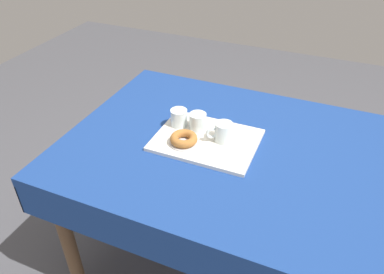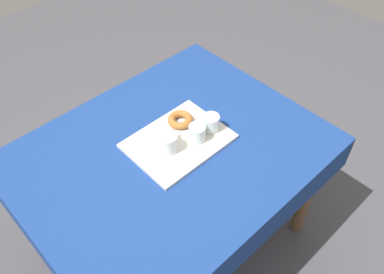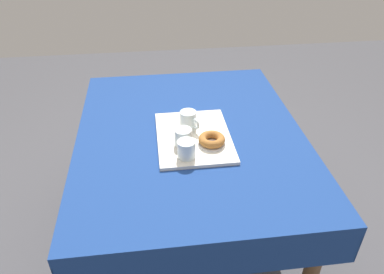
{
  "view_description": "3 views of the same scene",
  "coord_description": "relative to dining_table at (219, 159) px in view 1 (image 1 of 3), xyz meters",
  "views": [
    {
      "loc": [
        -0.39,
        1.21,
        1.68
      ],
      "look_at": [
        0.11,
        0.03,
        0.78
      ],
      "focal_mm": 34.59,
      "sensor_mm": 36.0,
      "label": 1
    },
    {
      "loc": [
        -0.72,
        -0.9,
        2.04
      ],
      "look_at": [
        0.11,
        -0.02,
        0.77
      ],
      "focal_mm": 37.47,
      "sensor_mm": 36.0,
      "label": 2
    },
    {
      "loc": [
        1.41,
        -0.17,
        1.69
      ],
      "look_at": [
        0.13,
        -0.01,
        0.81
      ],
      "focal_mm": 34.41,
      "sensor_mm": 36.0,
      "label": 3
    }
  ],
  "objects": [
    {
      "name": "serving_tray",
      "position": [
        0.06,
        0.01,
        0.09
      ],
      "size": [
        0.43,
        0.33,
        0.02
      ],
      "primitive_type": "cube",
      "color": "silver",
      "rests_on": "dining_table"
    },
    {
      "name": "water_glass_near",
      "position": [
        0.21,
        -0.04,
        0.14
      ],
      "size": [
        0.07,
        0.07,
        0.08
      ],
      "color": "silver",
      "rests_on": "serving_tray"
    },
    {
      "name": "sugar_donut_left",
      "position": [
        0.13,
        0.08,
        0.13
      ],
      "size": [
        0.11,
        0.11,
        0.03
      ],
      "primitive_type": "torus",
      "color": "#A3662D",
      "rests_on": "donut_plate_left"
    },
    {
      "name": "tea_mug_left",
      "position": [
        -0.01,
        -0.01,
        0.14
      ],
      "size": [
        0.11,
        0.08,
        0.08
      ],
      "color": "silver",
      "rests_on": "serving_tray"
    },
    {
      "name": "dining_table",
      "position": [
        0.0,
        0.0,
        0.0
      ],
      "size": [
        1.29,
        1.03,
        0.75
      ],
      "color": "navy",
      "rests_on": "ground"
    },
    {
      "name": "water_glass_far",
      "position": [
        0.12,
        -0.04,
        0.14
      ],
      "size": [
        0.07,
        0.07,
        0.08
      ],
      "color": "silver",
      "rests_on": "serving_tray"
    },
    {
      "name": "ground_plane",
      "position": [
        0.0,
        0.0,
        -0.67
      ],
      "size": [
        6.0,
        6.0,
        0.0
      ],
      "primitive_type": "plane",
      "color": "#47474C"
    },
    {
      "name": "donut_plate_left",
      "position": [
        0.13,
        0.08,
        0.11
      ],
      "size": [
        0.12,
        0.12,
        0.01
      ],
      "primitive_type": "cylinder",
      "color": "silver",
      "rests_on": "serving_tray"
    }
  ]
}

